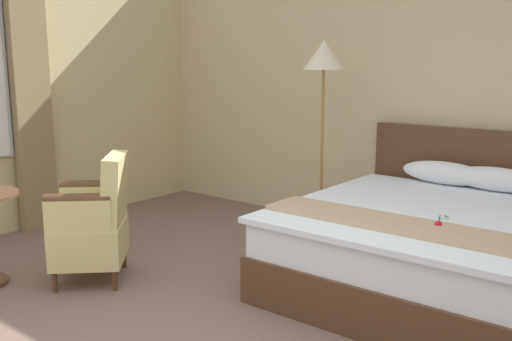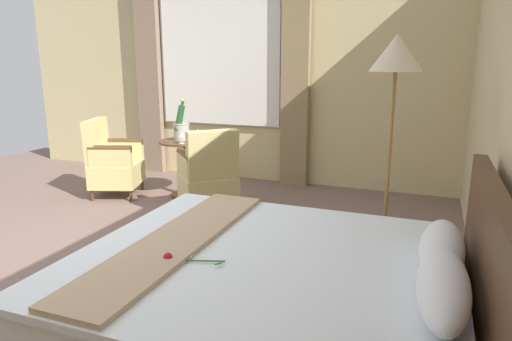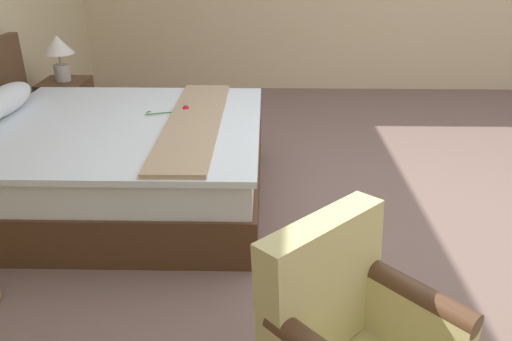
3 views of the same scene
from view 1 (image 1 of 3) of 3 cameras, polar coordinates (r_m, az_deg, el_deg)
The scene contains 4 objects.
wall_headboard_side at distance 5.38m, azimuth 19.02°, elevation 8.84°, with size 6.82×0.12×2.99m.
bed at distance 4.37m, azimuth 16.99°, elevation -6.91°, with size 1.87×2.13×1.07m.
floor_lamp_brass at distance 5.10m, azimuth 6.77°, elevation 9.92°, with size 0.37×0.37×1.81m.
armchair_by_window at distance 4.44m, azimuth -15.82°, elevation -5.02°, with size 0.75×0.76×0.96m.
Camera 1 is at (1.81, -1.84, 1.63)m, focal length 40.00 mm.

